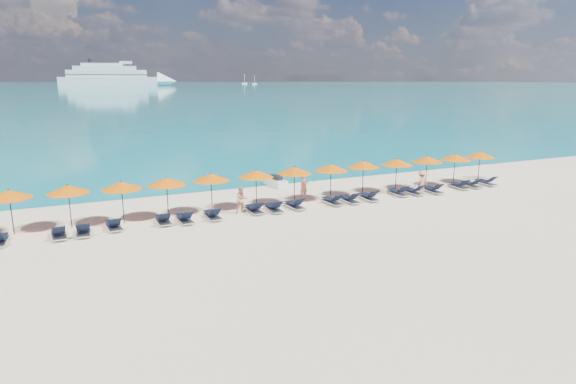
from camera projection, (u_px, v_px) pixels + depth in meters
name	position (u px, v px, depth m)	size (l,w,h in m)	color
ground	(312.00, 227.00, 24.51)	(1400.00, 1400.00, 0.00)	beige
sea	(76.00, 84.00, 610.10)	(1600.00, 1300.00, 0.01)	#1FA9B2
cruise_ship	(120.00, 77.00, 483.24)	(113.97, 47.22, 31.52)	silver
sailboat_near	(255.00, 84.00, 585.42)	(5.87, 1.96, 10.76)	silver
sailboat_far	(245.00, 83.00, 614.85)	(6.83, 2.28, 12.53)	silver
jetski	(276.00, 182.00, 33.81)	(1.07, 2.21, 0.76)	white
beachgoer_a	(304.00, 186.00, 30.06)	(0.60, 0.40, 1.66)	tan
beachgoer_b	(242.00, 200.00, 26.83)	(0.76, 0.44, 1.56)	tan
beachgoer_c	(421.00, 182.00, 31.56)	(0.99, 0.46, 1.53)	tan
umbrella_1	(9.00, 194.00, 22.91)	(2.10, 2.10, 2.28)	black
umbrella_2	(68.00, 189.00, 23.95)	(2.10, 2.10, 2.28)	black
umbrella_3	(121.00, 185.00, 24.77)	(2.10, 2.10, 2.28)	black
umbrella_4	(166.00, 181.00, 25.75)	(2.10, 2.10, 2.28)	black
umbrella_5	(211.00, 177.00, 26.85)	(2.10, 2.10, 2.28)	black
umbrella_6	(256.00, 174.00, 27.83)	(2.10, 2.10, 2.28)	black
umbrella_7	(294.00, 170.00, 28.84)	(2.10, 2.10, 2.28)	black
umbrella_8	(331.00, 168.00, 29.74)	(2.10, 2.10, 2.28)	black
umbrella_9	(363.00, 164.00, 30.95)	(2.10, 2.10, 2.28)	black
umbrella_10	(397.00, 162.00, 31.73)	(2.10, 2.10, 2.28)	black
umbrella_11	(427.00, 159.00, 32.84)	(2.10, 2.10, 2.28)	black
umbrella_12	(455.00, 157.00, 33.70)	(2.10, 2.10, 2.28)	black
umbrella_13	(480.00, 155.00, 34.83)	(2.10, 2.10, 2.28)	black
lounger_3	(59.00, 233.00, 22.83)	(0.75, 1.74, 0.66)	silver
lounger_4	(83.00, 230.00, 23.26)	(0.70, 1.73, 0.66)	silver
lounger_5	(114.00, 225.00, 24.11)	(0.76, 1.75, 0.66)	silver
lounger_6	(163.00, 219.00, 25.06)	(0.63, 1.70, 0.66)	silver
lounger_7	(185.00, 218.00, 25.26)	(0.70, 1.73, 0.66)	silver
lounger_8	(212.00, 215.00, 25.92)	(0.68, 1.72, 0.66)	silver
lounger_9	(254.00, 209.00, 27.07)	(0.64, 1.71, 0.66)	silver
lounger_10	(274.00, 208.00, 27.35)	(0.66, 1.71, 0.66)	silver
lounger_11	(295.00, 205.00, 27.95)	(0.76, 1.74, 0.66)	silver
lounger_12	(332.00, 201.00, 28.88)	(0.74, 1.74, 0.66)	silver
lounger_13	(349.00, 199.00, 29.29)	(0.62, 1.70, 0.66)	silver
lounger_14	(368.00, 197.00, 29.85)	(0.67, 1.72, 0.66)	silver
lounger_15	(398.00, 192.00, 31.08)	(0.64, 1.71, 0.66)	silver
lounger_16	(413.00, 191.00, 31.36)	(0.73, 1.74, 0.66)	silver
lounger_17	(433.00, 189.00, 31.79)	(0.74, 1.74, 0.66)	silver
lounger_18	(459.00, 185.00, 33.01)	(0.75, 1.74, 0.66)	silver
lounger_19	(471.00, 184.00, 33.40)	(0.76, 1.74, 0.66)	silver
lounger_20	(486.00, 182.00, 34.09)	(0.64, 1.71, 0.66)	silver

